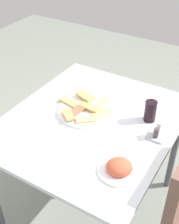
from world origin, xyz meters
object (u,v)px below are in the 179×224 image
Objects in this scene: salad_plate_greens at (119,168)px; paper_napkin at (86,85)px; pide_platter at (86,109)px; fork at (84,84)px; soda_can at (150,111)px; spoon at (89,86)px; condiment_caddy at (157,133)px; dining_table at (92,132)px.

paper_napkin is at bearing -137.21° from salad_plate_greens.
pide_platter reaches higher than fork.
spoon is (-0.13, -0.48, -0.06)m from soda_can.
pide_platter is 0.43m from condiment_caddy.
soda_can reaches higher than salad_plate_greens.
dining_table is at bearing 52.30° from pide_platter.
salad_plate_greens is 2.18× the size of condiment_caddy.
spoon reaches higher than dining_table.
dining_table is 5.49× the size of spoon.
soda_can is at bearing 74.94° from paper_napkin.
fork is 1.00× the size of spoon.
pide_platter is 0.29m from fork.
pide_platter reaches higher than spoon.
condiment_caddy is (0.25, 0.60, 0.02)m from fork.
dining_table is at bearing 26.40° from fork.
pide_platter is 1.84× the size of salad_plate_greens.
soda_can is 0.52m from paper_napkin.
fork is (0.00, -0.02, 0.00)m from paper_napkin.
spoon is at bearing -145.96° from dining_table.
salad_plate_greens is at bearing 48.66° from dining_table.
salad_plate_greens reaches higher than pide_platter.
salad_plate_greens is at bearing 31.61° from fork.
condiment_caddy is at bearing 55.30° from fork.
salad_plate_greens is at bearing 3.69° from soda_can.
salad_plate_greens is 0.78m from fork.
dining_table is 8.60× the size of soda_can.
pide_platter is at bearing -90.99° from condiment_caddy.
paper_napkin is at bearing -113.18° from condiment_caddy.
condiment_caddy is at bearing 52.21° from spoon.
salad_plate_greens is 0.77m from paper_napkin.
salad_plate_greens is 1.03× the size of fork.
soda_can is 1.10× the size of paper_napkin.
dining_table is 0.39m from fork.
soda_can is at bearing 60.44° from spoon.
dining_table is 9.48× the size of paper_napkin.
salad_plate_greens is 0.32m from condiment_caddy.
pide_platter is at bearing 14.08° from spoon.
fork is at bearing -104.56° from soda_can.
condiment_caddy is (0.25, 0.58, 0.02)m from paper_napkin.
salad_plate_greens is 1.78× the size of paper_napkin.
dining_table is 2.88× the size of pide_platter.
spoon is at bearing -105.60° from soda_can.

